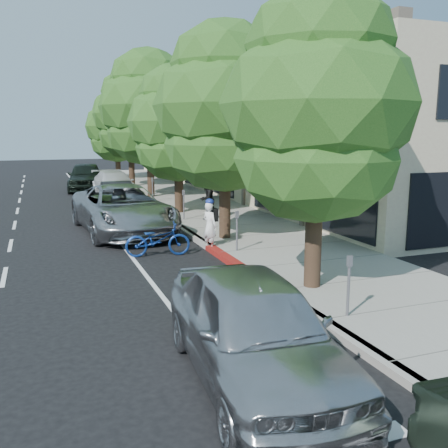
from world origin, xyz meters
name	(u,v)px	position (x,y,z in m)	size (l,w,h in m)	color
ground	(246,274)	(0.00, 0.00, 0.00)	(120.00, 120.00, 0.00)	black
sidewalk	(222,219)	(2.30, 8.00, 0.07)	(4.60, 56.00, 0.15)	gray
curb	(171,222)	(0.00, 8.00, 0.07)	(0.30, 56.00, 0.15)	#9E998E
curb_red_segment	(232,262)	(0.00, 1.00, 0.07)	(0.32, 4.00, 0.15)	maroon
storefront_building	(273,136)	(9.60, 18.00, 3.50)	(10.00, 36.00, 7.00)	beige
street_tree_0	(318,109)	(0.90, -2.00, 4.34)	(4.54, 4.54, 7.11)	black
street_tree_1	(225,109)	(0.90, 4.00, 4.59)	(4.89, 4.89, 7.53)	black
street_tree_2	(178,124)	(0.90, 10.00, 4.17)	(4.58, 4.58, 6.88)	black
street_tree_3	(149,108)	(0.90, 16.00, 5.08)	(5.63, 5.63, 8.41)	black
street_tree_4	(130,115)	(0.90, 22.00, 4.87)	(5.01, 5.01, 7.94)	black
street_tree_5	(117,127)	(0.90, 28.00, 4.12)	(4.91, 4.91, 6.92)	black
cyclist	(210,226)	(0.00, 3.00, 0.79)	(0.58, 0.38, 1.58)	white
bicycle	(158,240)	(-1.80, 2.77, 0.53)	(0.70, 2.01, 1.06)	navy
silver_suv	(123,209)	(-2.20, 6.86, 0.91)	(3.03, 6.57, 1.83)	#A9AAAE
dark_sedan	(118,195)	(-1.44, 13.08, 0.67)	(1.41, 4.06, 1.34)	black
white_pickup	(114,185)	(-0.96, 17.45, 0.75)	(2.11, 5.19, 1.51)	silver
dark_suv_far	(86,177)	(-2.20, 21.52, 0.92)	(2.17, 5.39, 1.84)	black
near_car_a	(254,328)	(-2.20, -5.50, 0.85)	(2.02, 5.02, 1.71)	#B3B4B8
pedestrian	(207,199)	(1.49, 7.75, 1.01)	(0.83, 0.65, 1.71)	black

